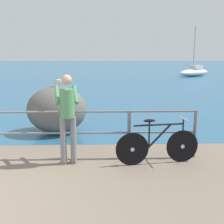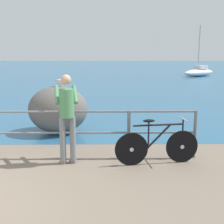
% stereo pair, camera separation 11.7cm
% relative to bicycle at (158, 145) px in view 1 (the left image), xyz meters
% --- Properties ---
extents(ground_plane, '(120.00, 120.00, 0.10)m').
position_rel_bicycle_xyz_m(ground_plane, '(-3.32, 18.37, -0.44)').
color(ground_plane, '#756656').
extents(sea_surface, '(120.00, 90.00, 0.01)m').
position_rel_bicycle_xyz_m(sea_surface, '(-3.32, 46.27, -0.39)').
color(sea_surface, '#285B7F').
rests_on(sea_surface, ground_plane).
extents(bicycle, '(1.69, 0.48, 0.92)m').
position_rel_bicycle_xyz_m(bicycle, '(0.00, 0.00, 0.00)').
color(bicycle, black).
rests_on(bicycle, ground_plane).
extents(person_at_railing, '(0.53, 0.67, 1.78)m').
position_rel_bicycle_xyz_m(person_at_railing, '(-1.78, 0.07, 0.60)').
color(person_at_railing, slate).
rests_on(person_at_railing, ground_plane).
extents(breakwater_boulder_main, '(1.64, 1.42, 1.30)m').
position_rel_bicycle_xyz_m(breakwater_boulder_main, '(-2.37, 2.43, 0.26)').
color(breakwater_boulder_main, '#605B56').
rests_on(breakwater_boulder_main, ground).
extents(seagull, '(0.34, 0.13, 0.23)m').
position_rel_bicycle_xyz_m(seagull, '(-2.28, 2.39, 1.05)').
color(seagull, gold).
rests_on(seagull, breakwater_boulder_main).
extents(sailboat, '(4.25, 3.76, 4.90)m').
position_rel_bicycle_xyz_m(sailboat, '(8.06, 23.34, 0.03)').
color(sailboat, white).
rests_on(sailboat, sea_surface).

